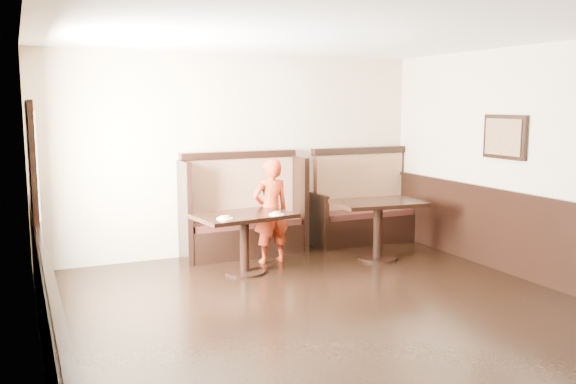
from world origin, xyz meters
TOP-DOWN VIEW (x-y plane):
  - ground at (0.00, 0.00)m, footprint 7.00×7.00m
  - room_shell at (-0.30, 0.28)m, footprint 7.00×7.00m
  - booth_main at (0.00, 3.30)m, footprint 1.75×0.72m
  - booth_neighbor at (1.95, 3.29)m, footprint 1.65×0.72m
  - table_main at (-0.31, 2.38)m, footprint 1.29×0.91m
  - table_neighbor at (1.59, 2.30)m, footprint 1.22×0.86m
  - child at (0.20, 2.74)m, footprint 0.53×0.36m
  - pizza_plate_left at (-0.63, 2.17)m, footprint 0.20×0.20m
  - pizza_plate_right at (0.04, 2.17)m, footprint 0.19×0.19m

SIDE VIEW (x-z plane):
  - ground at x=0.00m, z-range 0.00..0.00m
  - booth_neighbor at x=1.95m, z-range -0.24..1.21m
  - booth_main at x=0.00m, z-range -0.20..1.25m
  - table_main at x=-0.31m, z-range 0.20..0.96m
  - table_neighbor at x=1.59m, z-range 0.20..1.00m
  - room_shell at x=-0.30m, z-range -2.83..4.17m
  - child at x=0.20m, z-range 0.00..1.39m
  - pizza_plate_right at x=0.04m, z-range 0.75..0.79m
  - pizza_plate_left at x=-0.63m, z-range 0.75..0.79m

